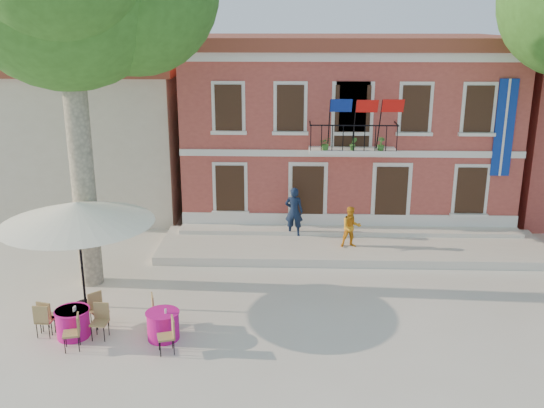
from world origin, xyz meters
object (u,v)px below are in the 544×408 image
Objects in this scene: pedestrian_navy at (294,211)px; cafe_table_2 at (72,323)px; cafe_table_1 at (163,324)px; patio_umbrella at (77,213)px; cafe_table_0 at (73,321)px; pedestrian_orange at (351,227)px.

cafe_table_2 is at bearing 60.10° from pedestrian_navy.
pedestrian_navy is at bearing 65.04° from cafe_table_1.
pedestrian_navy is at bearing 42.40° from patio_umbrella.
patio_umbrella is at bearing 146.27° from cafe_table_1.
patio_umbrella is 2.22× the size of cafe_table_1.
cafe_table_0 is (0.27, -1.71, -2.47)m from patio_umbrella.
pedestrian_orange is 8.33m from cafe_table_1.
pedestrian_orange reaches higher than cafe_table_1.
cafe_table_2 is at bearing -151.62° from pedestrian_orange.
pedestrian_navy reaches higher than cafe_table_2.
pedestrian_orange is 0.76× the size of cafe_table_1.
cafe_table_0 is 2.42m from cafe_table_1.
pedestrian_navy is 2.36m from pedestrian_orange.
cafe_table_2 is at bearing -81.42° from patio_umbrella.
cafe_table_0 is at bearing -151.97° from pedestrian_orange.
cafe_table_0 is at bearing 87.35° from cafe_table_2.
patio_umbrella is at bearing 50.92° from pedestrian_navy.
cafe_table_2 is at bearing -92.65° from cafe_table_0.
cafe_table_0 is 0.93× the size of cafe_table_1.
cafe_table_0 is (-7.91, -6.14, -0.62)m from pedestrian_orange.
cafe_table_1 is 1.01× the size of cafe_table_2.
patio_umbrella reaches higher than cafe_table_0.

